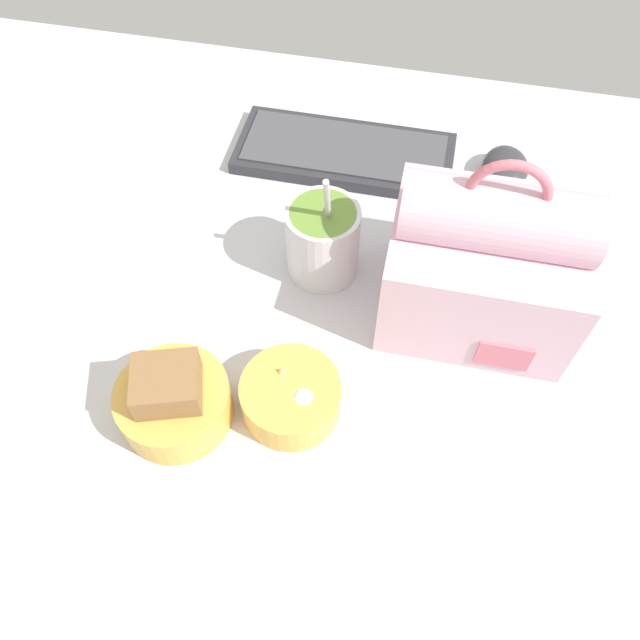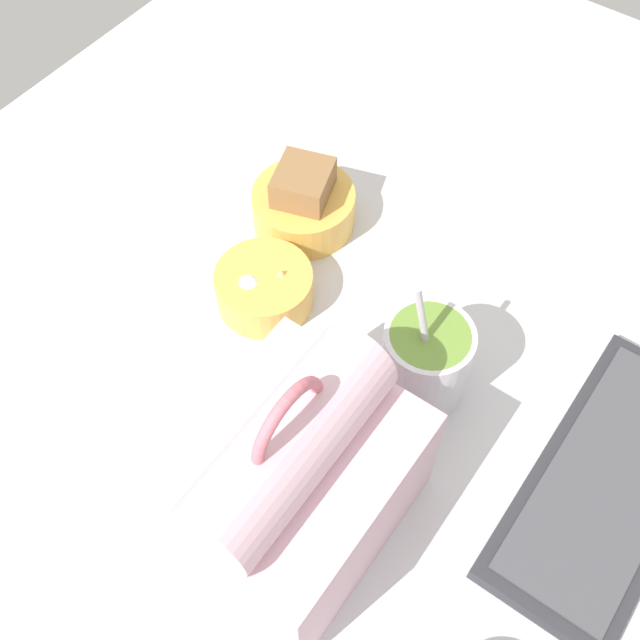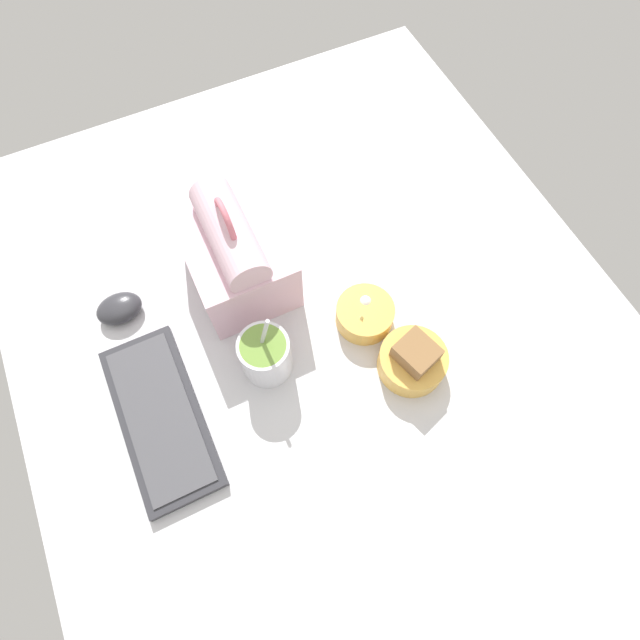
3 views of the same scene
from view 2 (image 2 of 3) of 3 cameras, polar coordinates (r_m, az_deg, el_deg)
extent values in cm
cube|color=silver|center=(87.54, 0.57, -0.81)|extent=(140.00, 110.00, 2.00)
cube|color=#2D2D33|center=(81.94, 19.82, -10.83)|extent=(30.51, 13.02, 1.80)
cube|color=#47474C|center=(81.03, 20.03, -10.54)|extent=(28.07, 10.68, 0.30)
cube|color=beige|center=(70.94, -1.96, -11.76)|extent=(20.72, 16.86, 13.33)
cylinder|color=beige|center=(62.99, -2.18, -8.77)|extent=(19.68, 7.33, 7.33)
cube|color=#DB707F|center=(75.32, -8.88, -11.05)|extent=(5.80, 0.30, 4.00)
torus|color=#DB707F|center=(60.02, -2.28, -7.44)|extent=(8.25, 1.00, 8.25)
cylinder|color=silver|center=(79.29, 7.47, -2.98)|extent=(8.78, 8.78, 9.76)
cylinder|color=olive|center=(75.43, 7.85, -1.19)|extent=(7.73, 7.73, 0.60)
cylinder|color=silver|center=(74.06, 7.41, -0.80)|extent=(0.70, 3.39, 11.06)
cylinder|color=#EAB24C|center=(93.92, -1.17, 7.95)|extent=(11.90, 11.90, 4.81)
cube|color=olive|center=(91.97, -1.19, 9.05)|extent=(8.06, 7.68, 6.73)
cylinder|color=#EAB24C|center=(87.04, -3.98, 2.28)|extent=(10.60, 10.60, 4.51)
ellipsoid|color=white|center=(85.86, -5.09, 2.23)|extent=(2.88, 2.88, 3.39)
cone|color=#F4DB84|center=(86.06, -2.70, 2.88)|extent=(4.79, 4.79, 3.83)
sphere|color=#4C5623|center=(88.27, -5.76, 3.09)|extent=(1.27, 1.27, 1.27)
sphere|color=#4C5623|center=(87.81, -5.63, 2.72)|extent=(1.27, 1.27, 1.27)
sphere|color=#4C5623|center=(87.47, -5.27, 2.46)|extent=(1.27, 1.27, 1.27)
sphere|color=#4C5623|center=(87.34, -4.78, 2.41)|extent=(1.27, 1.27, 1.27)
camera|label=1|loc=(0.71, -38.86, 38.59)|focal=35.00mm
camera|label=3|loc=(0.71, 52.05, 55.84)|focal=28.00mm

